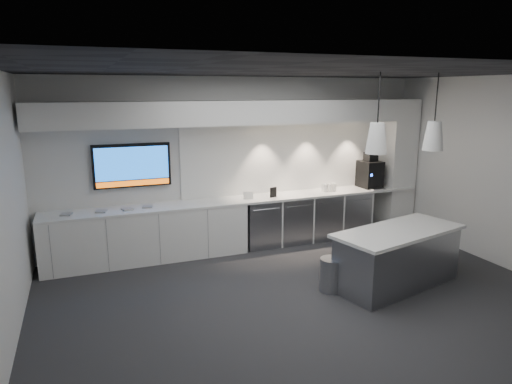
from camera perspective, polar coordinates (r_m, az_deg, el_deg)
name	(u,v)px	position (r m, az deg, el deg)	size (l,w,h in m)	color
floor	(301,296)	(6.46, 5.64, -12.85)	(7.00, 7.00, 0.00)	#2B2B2E
ceiling	(306,71)	(5.84, 6.30, 14.80)	(7.00, 7.00, 0.00)	black
wall_back	(240,162)	(8.23, -1.98, 3.75)	(7.00, 7.00, 0.00)	silver
wall_front	(445,252)	(4.00, 22.56, -6.96)	(7.00, 7.00, 0.00)	silver
wall_left	(0,216)	(5.40, -29.34, -2.65)	(7.00, 7.00, 0.00)	silver
wall_right	(502,173)	(8.16, 28.44, 2.14)	(7.00, 7.00, 0.00)	silver
back_counter	(247,200)	(8.06, -1.18, -0.94)	(6.80, 0.65, 0.04)	white
left_base_cabinets	(147,235)	(7.78, -13.42, -5.24)	(3.30, 0.63, 0.86)	white
fridge_unit_a	(260,223)	(8.26, 0.47, -3.87)	(0.60, 0.61, 0.85)	gray
fridge_unit_b	(291,219)	(8.50, 4.42, -3.42)	(0.60, 0.61, 0.85)	gray
fridge_unit_c	(321,216)	(8.78, 8.14, -2.98)	(0.60, 0.61, 0.85)	gray
fridge_unit_d	(350,213)	(9.10, 11.61, -2.56)	(0.60, 0.61, 0.85)	gray
backsplash	(301,156)	(8.67, 5.60, 4.49)	(4.60, 0.03, 1.30)	white
soffit	(246,112)	(7.86, -1.29, 9.93)	(6.90, 0.60, 0.40)	white
column	(396,165)	(9.55, 17.14, 3.22)	(0.55, 0.55, 2.60)	white
wall_tv	(132,166)	(7.77, -15.22, 3.21)	(1.25, 0.07, 0.72)	black
island	(397,257)	(6.92, 17.23, -7.80)	(2.12, 1.29, 0.84)	gray
bin	(332,274)	(6.60, 9.43, -10.14)	(0.34, 0.34, 0.47)	gray
coffee_machine	(370,173)	(9.20, 14.06, 2.31)	(0.39, 0.56, 0.69)	black
sign_black	(273,192)	(8.13, 2.17, -0.03)	(0.14, 0.02, 0.18)	black
sign_white	(248,195)	(7.98, -0.97, -0.41)	(0.18, 0.02, 0.14)	white
cup_cluster	(329,187)	(8.72, 9.08, 0.56)	(0.26, 0.17, 0.14)	white
tray_a	(66,214)	(7.57, -22.63, -2.59)	(0.16, 0.16, 0.03)	#969696
tray_b	(101,211)	(7.56, -18.78, -2.29)	(0.16, 0.16, 0.03)	#969696
tray_c	(127,209)	(7.57, -15.79, -2.07)	(0.16, 0.16, 0.03)	#969696
tray_d	(147,207)	(7.65, -13.41, -1.79)	(0.16, 0.16, 0.03)	#969696
pendant_left	(377,138)	(6.25, 14.85, 6.53)	(0.28, 0.28, 1.11)	white
pendant_right	(433,136)	(6.85, 21.31, 6.59)	(0.28, 0.28, 1.11)	white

